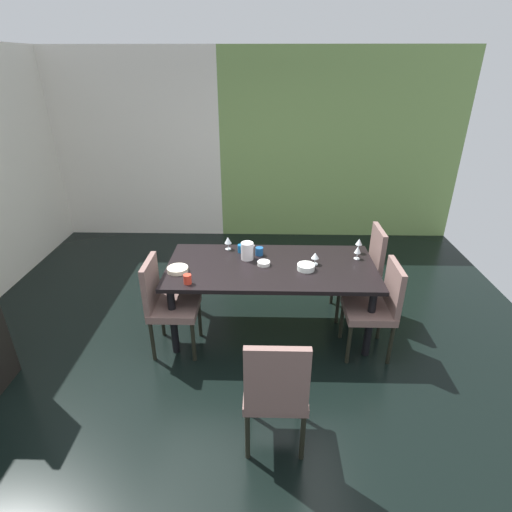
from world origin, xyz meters
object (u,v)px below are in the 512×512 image
at_px(wine_glass_rear, 315,256).
at_px(wine_glass_front, 358,250).
at_px(chair_left_near, 166,301).
at_px(dining_table, 271,272).
at_px(chair_right_far, 364,269).
at_px(pitcher_north, 247,251).
at_px(chair_right_near, 378,304).
at_px(serving_bowl_west, 306,267).
at_px(chair_head_near, 276,389).
at_px(serving_bowl_center, 264,263).
at_px(cup_left, 259,251).
at_px(wine_glass_corner, 228,241).
at_px(serving_bowl_south, 178,269).
at_px(cup_near_shelf, 187,279).
at_px(wine_glass_east, 359,242).
at_px(cup_right, 241,248).

distance_m(wine_glass_rear, wine_glass_front, 0.46).
bearing_deg(chair_left_near, wine_glass_rear, 104.17).
relative_size(dining_table, chair_right_far, 2.00).
bearing_deg(pitcher_north, chair_right_far, 8.37).
relative_size(chair_right_near, serving_bowl_west, 5.54).
bearing_deg(chair_head_near, serving_bowl_west, 76.94).
xyz_separation_m(wine_glass_rear, serving_bowl_center, (-0.50, -0.03, -0.07)).
xyz_separation_m(cup_left, pitcher_north, (-0.12, -0.10, 0.05)).
distance_m(chair_right_near, wine_glass_corner, 1.62).
distance_m(chair_right_near, chair_left_near, 1.96).
bearing_deg(pitcher_north, serving_bowl_south, -156.47).
relative_size(wine_glass_corner, serving_bowl_center, 1.12).
xyz_separation_m(chair_left_near, wine_glass_corner, (0.53, 0.69, 0.32)).
relative_size(wine_glass_front, serving_bowl_south, 0.69).
height_order(wine_glass_front, cup_near_shelf, wine_glass_front).
relative_size(wine_glass_rear, serving_bowl_south, 0.64).
relative_size(serving_bowl_west, cup_near_shelf, 1.94).
relative_size(cup_near_shelf, cup_left, 1.06).
distance_m(wine_glass_rear, wine_glass_east, 0.55).
relative_size(chair_head_near, serving_bowl_center, 7.86).
bearing_deg(wine_glass_east, chair_right_near, -82.89).
bearing_deg(serving_bowl_south, wine_glass_rear, 7.79).
relative_size(dining_table, cup_right, 24.61).
relative_size(serving_bowl_south, serving_bowl_west, 1.18).
distance_m(dining_table, serving_bowl_west, 0.35).
relative_size(chair_right_far, wine_glass_rear, 8.03).
xyz_separation_m(cup_near_shelf, cup_left, (0.63, 0.60, -0.00)).
xyz_separation_m(serving_bowl_center, cup_near_shelf, (-0.68, -0.38, 0.02)).
bearing_deg(wine_glass_rear, serving_bowl_center, -176.80).
height_order(chair_left_near, wine_glass_corner, chair_left_near).
distance_m(chair_head_near, pitcher_north, 1.60).
height_order(serving_bowl_center, cup_near_shelf, cup_near_shelf).
bearing_deg(wine_glass_rear, cup_left, 160.04).
height_order(chair_left_near, serving_bowl_south, chair_left_near).
height_order(wine_glass_rear, wine_glass_front, wine_glass_front).
bearing_deg(cup_left, cup_right, 161.93).
bearing_deg(serving_bowl_west, cup_near_shelf, -164.98).
bearing_deg(serving_bowl_south, wine_glass_east, 14.21).
bearing_deg(serving_bowl_west, wine_glass_rear, 49.76).
bearing_deg(cup_near_shelf, chair_left_near, 168.53).
bearing_deg(pitcher_north, serving_bowl_west, -20.78).
xyz_separation_m(serving_bowl_center, pitcher_north, (-0.17, 0.13, 0.07)).
relative_size(chair_right_far, cup_right, 12.32).
xyz_separation_m(chair_right_near, wine_glass_east, (-0.08, 0.63, 0.34)).
bearing_deg(serving_bowl_west, serving_bowl_center, 168.08).
xyz_separation_m(chair_right_near, chair_right_far, (0.01, 0.64, 0.03)).
bearing_deg(cup_near_shelf, wine_glass_front, 18.36).
distance_m(chair_left_near, pitcher_north, 0.93).
height_order(chair_right_far, pitcher_north, chair_right_far).
bearing_deg(chair_right_far, cup_right, 90.99).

